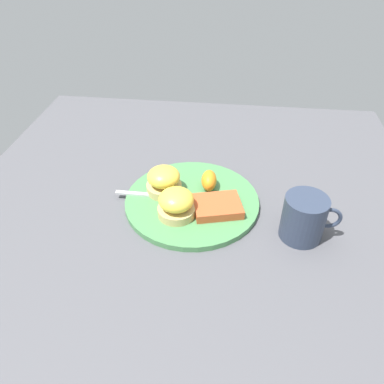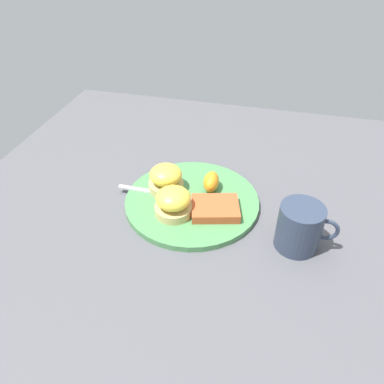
% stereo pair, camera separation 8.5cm
% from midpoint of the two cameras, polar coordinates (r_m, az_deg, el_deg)
% --- Properties ---
extents(ground_plane, '(1.10, 1.10, 0.00)m').
position_cam_midpoint_polar(ground_plane, '(0.87, -2.79, -1.87)').
color(ground_plane, '#4C4C51').
extents(plate, '(0.31, 0.31, 0.01)m').
position_cam_midpoint_polar(plate, '(0.87, -2.81, -1.52)').
color(plate, '#47844C').
rests_on(plate, ground_plane).
extents(sandwich_benedict_left, '(0.08, 0.08, 0.06)m').
position_cam_midpoint_polar(sandwich_benedict_left, '(0.87, -7.11, 1.65)').
color(sandwich_benedict_left, tan).
rests_on(sandwich_benedict_left, plate).
extents(sandwich_benedict_right, '(0.08, 0.08, 0.06)m').
position_cam_midpoint_polar(sandwich_benedict_right, '(0.80, -5.44, -1.89)').
color(sandwich_benedict_right, tan).
rests_on(sandwich_benedict_right, plate).
extents(hashbrown_patty, '(0.12, 0.11, 0.02)m').
position_cam_midpoint_polar(hashbrown_patty, '(0.82, 0.95, -2.30)').
color(hashbrown_patty, '#B84E27').
rests_on(hashbrown_patty, plate).
extents(orange_wedge, '(0.04, 0.06, 0.04)m').
position_cam_midpoint_polar(orange_wedge, '(0.88, -0.14, 1.68)').
color(orange_wedge, orange).
rests_on(orange_wedge, plate).
extents(fork, '(0.23, 0.02, 0.00)m').
position_cam_midpoint_polar(fork, '(0.87, -6.19, -0.74)').
color(fork, silver).
rests_on(fork, plate).
extents(cup, '(0.12, 0.09, 0.10)m').
position_cam_midpoint_polar(cup, '(0.78, 13.78, -3.97)').
color(cup, '#2D384C').
rests_on(cup, ground_plane).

